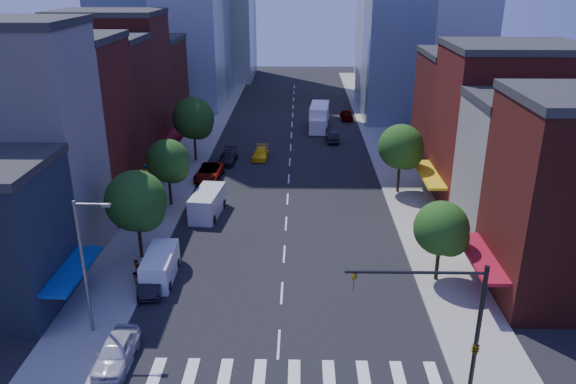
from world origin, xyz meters
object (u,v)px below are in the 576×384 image
at_px(traffic_car_far, 347,114).
at_px(taxi, 261,153).
at_px(box_truck, 319,118).
at_px(pedestrian_near, 137,270).
at_px(traffic_car_oncoming, 332,137).
at_px(parked_car_second, 152,279).
at_px(parked_car_rear, 228,157).
at_px(cargo_van_far, 207,204).
at_px(parked_car_front, 116,352).
at_px(cargo_van_near, 160,267).
at_px(parked_car_third, 209,172).
at_px(pedestrian_far, 136,282).

bearing_deg(traffic_car_far, taxi, 57.37).
xyz_separation_m(box_truck, pedestrian_near, (-14.78, -44.50, -0.62)).
xyz_separation_m(traffic_car_oncoming, pedestrian_near, (-16.38, -37.52, 0.29)).
bearing_deg(pedestrian_near, traffic_car_oncoming, -13.23).
bearing_deg(parked_car_second, parked_car_rear, 78.92).
bearing_deg(parked_car_rear, pedestrian_near, -93.36).
distance_m(taxi, traffic_car_oncoming, 11.91).
xyz_separation_m(taxi, pedestrian_near, (-7.12, -30.04, 0.35)).
bearing_deg(cargo_van_far, box_truck, 76.53).
xyz_separation_m(parked_car_front, pedestrian_near, (-1.27, 9.33, 0.19)).
relative_size(parked_car_rear, cargo_van_near, 0.93).
xyz_separation_m(parked_car_third, cargo_van_near, (-0.30, -22.01, 0.27)).
distance_m(parked_car_second, cargo_van_near, 1.32).
distance_m(cargo_van_near, pedestrian_far, 2.32).
bearing_deg(box_truck, pedestrian_near, -103.38).
height_order(parked_car_rear, cargo_van_far, cargo_van_far).
xyz_separation_m(cargo_van_far, taxi, (3.87, 17.65, -0.55)).
bearing_deg(box_truck, cargo_van_near, -101.66).
bearing_deg(box_truck, pedestrian_far, -102.50).
xyz_separation_m(cargo_van_far, pedestrian_near, (-3.26, -12.39, -0.19)).
height_order(traffic_car_oncoming, pedestrian_far, pedestrian_far).
xyz_separation_m(parked_car_front, traffic_car_far, (18.00, 59.40, -0.04)).
bearing_deg(parked_car_third, traffic_car_far, 61.14).
xyz_separation_m(traffic_car_far, pedestrian_near, (-19.27, -50.07, 0.23)).
relative_size(cargo_van_near, pedestrian_far, 3.36).
relative_size(parked_car_third, parked_car_rear, 1.20).
relative_size(parked_car_front, box_truck, 0.55).
height_order(parked_car_second, parked_car_rear, parked_car_second).
distance_m(parked_car_rear, taxi, 4.27).
relative_size(parked_car_rear, cargo_van_far, 0.82).
xyz_separation_m(taxi, traffic_car_far, (12.15, 20.03, 0.13)).
xyz_separation_m(parked_car_rear, cargo_van_near, (-1.69, -27.83, 0.38)).
height_order(parked_car_second, taxi, parked_car_second).
bearing_deg(cargo_van_far, cargo_van_near, -91.64).
height_order(cargo_van_far, traffic_car_far, cargo_van_far).
bearing_deg(parked_car_third, parked_car_second, -88.24).
relative_size(parked_car_second, pedestrian_near, 2.73).
distance_m(traffic_car_oncoming, pedestrian_far, 42.25).
distance_m(traffic_car_far, pedestrian_near, 53.65).
xyz_separation_m(parked_car_rear, cargo_van_far, (-0.02, -15.81, 0.50)).
distance_m(cargo_van_near, box_truck, 46.05).
xyz_separation_m(parked_car_front, cargo_van_near, (0.31, 9.70, 0.26)).
relative_size(traffic_car_oncoming, pedestrian_far, 2.80).
xyz_separation_m(parked_car_third, traffic_car_oncoming, (14.50, 15.14, -0.09)).
bearing_deg(cargo_van_near, cargo_van_far, 80.52).
height_order(traffic_car_oncoming, traffic_car_far, traffic_car_far).
bearing_deg(parked_car_front, traffic_car_far, 73.60).
bearing_deg(pedestrian_near, traffic_car_far, -10.69).
bearing_deg(traffic_car_far, cargo_van_near, 69.01).
relative_size(cargo_van_far, pedestrian_far, 3.84).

